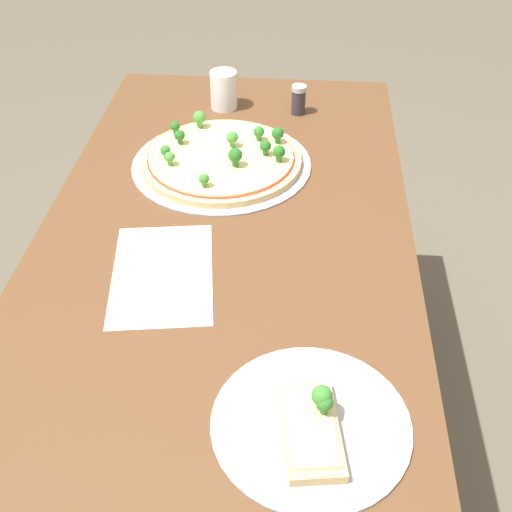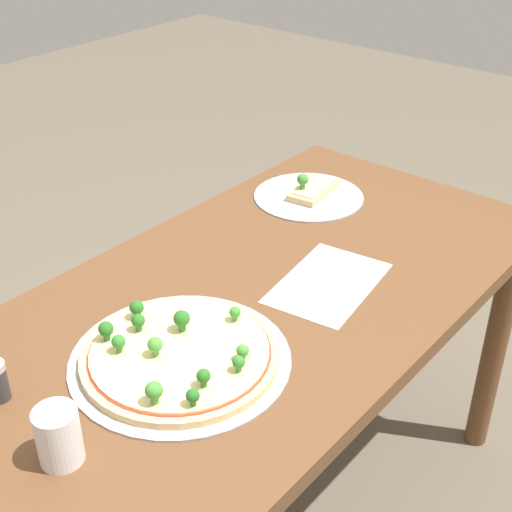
# 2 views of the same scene
# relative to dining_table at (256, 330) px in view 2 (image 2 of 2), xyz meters

# --- Properties ---
(dining_table) EXTENTS (1.39, 0.70, 0.71)m
(dining_table) POSITION_rel_dining_table_xyz_m (0.00, 0.00, 0.00)
(dining_table) COLOR brown
(dining_table) RESTS_ON ground_plane
(pizza_tray_whole) EXTENTS (0.39, 0.39, 0.07)m
(pizza_tray_whole) POSITION_rel_dining_table_xyz_m (0.25, 0.03, 0.11)
(pizza_tray_whole) COLOR #A3A3A8
(pizza_tray_whole) RESTS_ON dining_table
(pizza_tray_slice) EXTENTS (0.27, 0.27, 0.06)m
(pizza_tray_slice) POSITION_rel_dining_table_xyz_m (-0.42, -0.17, 0.11)
(pizza_tray_slice) COLOR #A3A3A8
(pizza_tray_slice) RESTS_ON dining_table
(drinking_cup) EXTENTS (0.07, 0.07, 0.09)m
(drinking_cup) POSITION_rel_dining_table_xyz_m (0.52, 0.06, 0.14)
(drinking_cup) COLOR white
(drinking_cup) RESTS_ON dining_table
(paper_menu) EXTENTS (0.29, 0.21, 0.00)m
(paper_menu) POSITION_rel_dining_table_xyz_m (-0.12, 0.09, 0.10)
(paper_menu) COLOR white
(paper_menu) RESTS_ON dining_table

